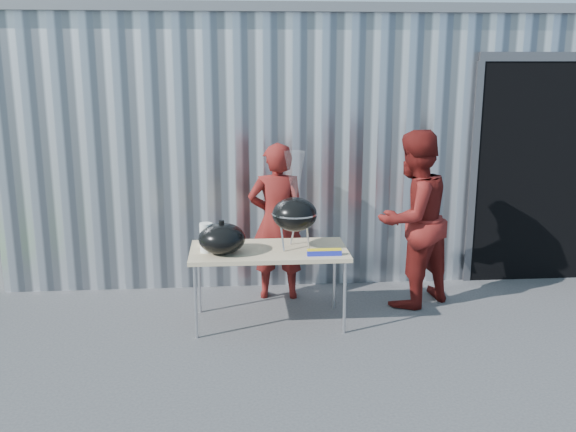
{
  "coord_description": "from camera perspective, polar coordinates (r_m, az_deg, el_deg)",
  "views": [
    {
      "loc": [
        -0.6,
        -5.26,
        2.5
      ],
      "look_at": [
        -0.12,
        0.72,
        1.05
      ],
      "focal_mm": 40.0,
      "sensor_mm": 36.0,
      "label": 1
    }
  ],
  "objects": [
    {
      "name": "folding_table",
      "position": [
        6.16,
        -1.72,
        -3.31
      ],
      "size": [
        1.5,
        0.75,
        0.75
      ],
      "color": "tan",
      "rests_on": "ground"
    },
    {
      "name": "paper_towels",
      "position": [
        6.06,
        -7.28,
        -1.92
      ],
      "size": [
        0.12,
        0.12,
        0.28
      ],
      "primitive_type": "cylinder",
      "color": "white",
      "rests_on": "folding_table"
    },
    {
      "name": "foil_box",
      "position": [
        5.94,
        3.25,
        -3.24
      ],
      "size": [
        0.32,
        0.06,
        0.06
      ],
      "color": "#1A24AE",
      "rests_on": "folding_table"
    },
    {
      "name": "white_tub",
      "position": [
        6.3,
        -6.81,
        -2.16
      ],
      "size": [
        0.2,
        0.15,
        0.1
      ],
      "primitive_type": "cube",
      "color": "white",
      "rests_on": "folding_table"
    },
    {
      "name": "person_cook",
      "position": [
        6.81,
        -0.97,
        -0.5
      ],
      "size": [
        0.64,
        0.44,
        1.68
      ],
      "primitive_type": "imported",
      "rotation": [
        0.0,
        0.0,
        3.09
      ],
      "color": "maroon",
      "rests_on": "ground"
    },
    {
      "name": "building",
      "position": [
        10.01,
        4.14,
        8.04
      ],
      "size": [
        8.2,
        6.2,
        3.1
      ],
      "color": "silver",
      "rests_on": "ground"
    },
    {
      "name": "person_bystander",
      "position": [
        6.72,
        11.02,
        -0.27
      ],
      "size": [
        1.13,
        1.06,
        1.84
      ],
      "primitive_type": "imported",
      "rotation": [
        0.0,
        0.0,
        3.7
      ],
      "color": "maroon",
      "rests_on": "ground"
    },
    {
      "name": "grill_lid",
      "position": [
        6.01,
        -5.9,
        -2.0
      ],
      "size": [
        0.44,
        0.44,
        0.32
      ],
      "color": "black",
      "rests_on": "folding_table"
    },
    {
      "name": "kettle_grill",
      "position": [
        6.06,
        0.59,
        0.92
      ],
      "size": [
        0.44,
        0.44,
        0.94
      ],
      "color": "black",
      "rests_on": "folding_table"
    },
    {
      "name": "ground",
      "position": [
        5.85,
        1.74,
        -11.7
      ],
      "size": [
        80.0,
        80.0,
        0.0
      ],
      "primitive_type": "plane",
      "color": "#3C3C3F"
    }
  ]
}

